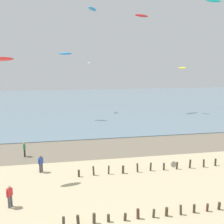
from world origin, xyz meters
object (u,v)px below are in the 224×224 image
object	(u,v)px
kite_aloft_0	(92,9)
kite_aloft_6	(141,16)
person_by_waterline	(10,195)
person_left_flank	(41,163)
kite_aloft_5	(90,63)
kite_aloft_2	(65,54)
kite_aloft_1	(214,1)
kite_aloft_3	(2,59)
person_mid_beach	(24,149)
kite_aloft_4	(182,68)

from	to	relation	value
kite_aloft_0	kite_aloft_6	bearing A→B (deg)	-179.82
person_by_waterline	person_left_flank	distance (m)	6.46
kite_aloft_6	kite_aloft_5	bearing A→B (deg)	149.18
person_by_waterline	kite_aloft_2	size ratio (longest dim) A/B	0.69
person_left_flank	kite_aloft_1	xyz separation A→B (m)	(21.90, 8.28, 17.34)
kite_aloft_3	kite_aloft_6	xyz separation A→B (m)	(21.44, 30.75, 9.12)
person_mid_beach	kite_aloft_2	bearing A→B (deg)	75.01
person_by_waterline	kite_aloft_4	size ratio (longest dim) A/B	0.90
kite_aloft_1	kite_aloft_5	xyz separation A→B (m)	(-13.63, 22.94, -7.95)
person_mid_beach	kite_aloft_0	xyz separation A→B (m)	(7.60, -1.89, 14.78)
person_left_flank	kite_aloft_4	world-z (taller)	kite_aloft_4
kite_aloft_2	kite_aloft_5	size ratio (longest dim) A/B	1.28
kite_aloft_1	kite_aloft_2	xyz separation A→B (m)	(-18.70, 16.31, -6.25)
person_by_waterline	kite_aloft_5	size ratio (longest dim) A/B	0.89
kite_aloft_0	kite_aloft_3	distance (m)	10.34
person_mid_beach	person_by_waterline	size ratio (longest dim) A/B	1.00
kite_aloft_0	kite_aloft_6	size ratio (longest dim) A/B	0.53
person_mid_beach	person_by_waterline	world-z (taller)	same
person_mid_beach	person_left_flank	size ratio (longest dim) A/B	1.00
kite_aloft_1	kite_aloft_4	bearing A→B (deg)	71.51
kite_aloft_3	person_left_flank	bearing A→B (deg)	6.52
person_left_flank	kite_aloft_2	distance (m)	27.17
kite_aloft_3	kite_aloft_1	bearing A→B (deg)	7.98
kite_aloft_5	kite_aloft_6	world-z (taller)	kite_aloft_6
kite_aloft_3	kite_aloft_5	size ratio (longest dim) A/B	0.95
kite_aloft_3	kite_aloft_2	bearing A→B (deg)	64.52
kite_aloft_1	kite_aloft_6	bearing A→B (deg)	94.24
kite_aloft_1	kite_aloft_5	bearing A→B (deg)	116.76
kite_aloft_0	kite_aloft_2	size ratio (longest dim) A/B	0.73
kite_aloft_0	person_mid_beach	bearing A→B (deg)	-77.47
kite_aloft_4	kite_aloft_0	bearing A→B (deg)	-69.03
person_left_flank	kite_aloft_6	size ratio (longest dim) A/B	0.50
person_left_flank	kite_aloft_2	size ratio (longest dim) A/B	0.69
person_mid_beach	kite_aloft_5	world-z (taller)	kite_aloft_5
person_left_flank	kite_aloft_5	bearing A→B (deg)	75.17
kite_aloft_1	kite_aloft_3	xyz separation A→B (m)	(-24.55, -9.20, -7.56)
person_mid_beach	kite_aloft_1	distance (m)	29.79
kite_aloft_1	person_left_flank	bearing A→B (deg)	-163.26
kite_aloft_0	kite_aloft_1	bearing A→B (deg)	134.40
person_mid_beach	kite_aloft_0	distance (m)	16.72
kite_aloft_3	kite_aloft_5	bearing A→B (deg)	58.68
kite_aloft_2	kite_aloft_3	bearing A→B (deg)	100.19
person_by_waterline	kite_aloft_5	bearing A→B (deg)	74.96
person_left_flank	kite_aloft_4	xyz separation A→B (m)	(26.62, 26.50, 8.45)
kite_aloft_3	kite_aloft_6	distance (m)	38.58
kite_aloft_0	kite_aloft_3	xyz separation A→B (m)	(-8.17, -3.90, -5.00)
kite_aloft_6	kite_aloft_2	bearing A→B (deg)	175.25
person_by_waterline	person_mid_beach	bearing A→B (deg)	91.50
person_by_waterline	kite_aloft_4	xyz separation A→B (m)	(28.41, 32.71, 8.45)
kite_aloft_2	kite_aloft_1	bearing A→B (deg)	162.00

